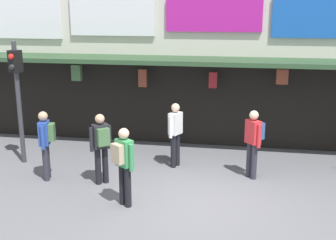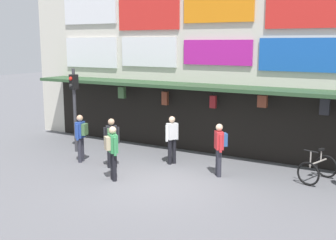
{
  "view_description": "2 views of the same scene",
  "coord_description": "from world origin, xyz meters",
  "px_view_note": "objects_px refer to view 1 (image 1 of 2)",
  "views": [
    {
      "loc": [
        0.88,
        -8.43,
        4.04
      ],
      "look_at": [
        -0.82,
        1.23,
        1.45
      ],
      "focal_mm": 46.03,
      "sensor_mm": 36.0,
      "label": 1
    },
    {
      "loc": [
        6.2,
        -10.23,
        4.15
      ],
      "look_at": [
        -0.67,
        1.57,
        1.63
      ],
      "focal_mm": 44.85,
      "sensor_mm": 36.0,
      "label": 2
    }
  ],
  "objects_px": {
    "pedestrian_in_yellow": "(101,144)",
    "traffic_light_near": "(17,83)",
    "pedestrian_in_purple": "(254,139)",
    "pedestrian_in_black": "(124,161)",
    "pedestrian_in_blue": "(46,140)",
    "pedestrian_in_red": "(175,131)"
  },
  "relations": [
    {
      "from": "pedestrian_in_black",
      "to": "pedestrian_in_red",
      "type": "relative_size",
      "value": 1.0
    },
    {
      "from": "pedestrian_in_black",
      "to": "pedestrian_in_blue",
      "type": "bearing_deg",
      "value": 154.02
    },
    {
      "from": "pedestrian_in_black",
      "to": "pedestrian_in_blue",
      "type": "xyz_separation_m",
      "value": [
        -2.2,
        1.07,
        0.0
      ]
    },
    {
      "from": "pedestrian_in_purple",
      "to": "pedestrian_in_red",
      "type": "bearing_deg",
      "value": 167.62
    },
    {
      "from": "traffic_light_near",
      "to": "pedestrian_in_blue",
      "type": "distance_m",
      "value": 1.91
    },
    {
      "from": "pedestrian_in_yellow",
      "to": "pedestrian_in_red",
      "type": "height_order",
      "value": "same"
    },
    {
      "from": "traffic_light_near",
      "to": "pedestrian_in_red",
      "type": "xyz_separation_m",
      "value": [
        4.04,
        0.4,
        -1.19
      ]
    },
    {
      "from": "pedestrian_in_yellow",
      "to": "traffic_light_near",
      "type": "bearing_deg",
      "value": 158.13
    },
    {
      "from": "pedestrian_in_purple",
      "to": "pedestrian_in_black",
      "type": "xyz_separation_m",
      "value": [
        -2.64,
        -2.03,
        0.0
      ]
    },
    {
      "from": "pedestrian_in_purple",
      "to": "pedestrian_in_blue",
      "type": "xyz_separation_m",
      "value": [
        -4.84,
        -0.95,
        0.0
      ]
    },
    {
      "from": "pedestrian_in_black",
      "to": "pedestrian_in_blue",
      "type": "height_order",
      "value": "same"
    },
    {
      "from": "traffic_light_near",
      "to": "pedestrian_in_purple",
      "type": "height_order",
      "value": "traffic_light_near"
    },
    {
      "from": "traffic_light_near",
      "to": "pedestrian_in_purple",
      "type": "distance_m",
      "value": 6.11
    },
    {
      "from": "traffic_light_near",
      "to": "pedestrian_in_yellow",
      "type": "xyz_separation_m",
      "value": [
        2.54,
        -1.02,
        -1.16
      ]
    },
    {
      "from": "traffic_light_near",
      "to": "pedestrian_in_blue",
      "type": "xyz_separation_m",
      "value": [
        1.16,
        -0.98,
        -1.16
      ]
    },
    {
      "from": "pedestrian_in_red",
      "to": "pedestrian_in_yellow",
      "type": "bearing_deg",
      "value": -136.64
    },
    {
      "from": "pedestrian_in_yellow",
      "to": "pedestrian_in_purple",
      "type": "height_order",
      "value": "same"
    },
    {
      "from": "pedestrian_in_yellow",
      "to": "pedestrian_in_purple",
      "type": "relative_size",
      "value": 1.0
    },
    {
      "from": "pedestrian_in_blue",
      "to": "pedestrian_in_red",
      "type": "relative_size",
      "value": 1.0
    },
    {
      "from": "traffic_light_near",
      "to": "pedestrian_in_blue",
      "type": "height_order",
      "value": "traffic_light_near"
    },
    {
      "from": "pedestrian_in_purple",
      "to": "pedestrian_in_yellow",
      "type": "bearing_deg",
      "value": -164.03
    },
    {
      "from": "traffic_light_near",
      "to": "pedestrian_in_black",
      "type": "xyz_separation_m",
      "value": [
        3.36,
        -2.05,
        -1.16
      ]
    }
  ]
}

